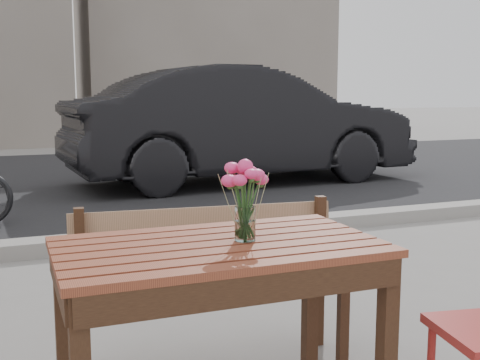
% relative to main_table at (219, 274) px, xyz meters
% --- Properties ---
extents(street, '(30.00, 8.12, 0.12)m').
position_rel_main_table_xyz_m(street, '(-0.04, 4.87, -0.56)').
color(street, black).
rests_on(street, ground).
extents(main_table, '(1.16, 0.68, 0.71)m').
position_rel_main_table_xyz_m(main_table, '(0.00, 0.00, 0.00)').
color(main_table, maroon).
rests_on(main_table, ground).
extents(main_bench, '(1.27, 0.51, 0.77)m').
position_rel_main_table_xyz_m(main_bench, '(0.14, 0.53, -0.13)').
color(main_bench, '#8A6447').
rests_on(main_bench, ground).
extents(main_vase, '(0.16, 0.16, 0.30)m').
position_rel_main_table_xyz_m(main_vase, '(0.10, -0.00, 0.30)').
color(main_vase, white).
rests_on(main_vase, main_table).
extents(parked_car, '(4.93, 1.97, 1.59)m').
position_rel_main_table_xyz_m(parked_car, '(2.44, 5.81, 0.20)').
color(parked_car, black).
rests_on(parked_car, ground).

